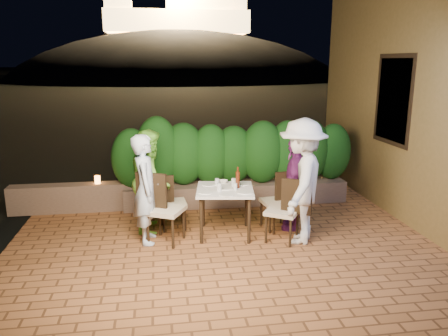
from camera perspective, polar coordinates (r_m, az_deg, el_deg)
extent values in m
plane|color=black|center=(6.27, 3.58, -11.42)|extent=(400.00, 400.00, 0.00)
cube|color=brown|center=(6.74, 2.66, -10.06)|extent=(7.00, 6.00, 0.15)
cube|color=olive|center=(8.96, 24.52, 11.63)|extent=(1.60, 5.00, 5.00)
cube|color=black|center=(8.15, 21.42, 8.29)|extent=(0.08, 1.00, 1.40)
cube|color=black|center=(8.14, 21.36, 8.29)|extent=(0.06, 1.15, 1.55)
cube|color=brown|center=(8.34, 1.62, -3.29)|extent=(4.20, 0.55, 0.40)
cube|color=brown|center=(8.35, -19.13, -3.69)|extent=(2.20, 0.30, 0.50)
ellipsoid|color=black|center=(65.96, -5.86, 7.96)|extent=(52.00, 40.00, 22.00)
cylinder|color=white|center=(6.49, -2.40, -3.20)|extent=(0.21, 0.21, 0.01)
cylinder|color=white|center=(6.88, -2.03, -2.19)|extent=(0.20, 0.20, 0.01)
cylinder|color=white|center=(6.50, 2.73, -3.16)|extent=(0.24, 0.24, 0.01)
cylinder|color=white|center=(6.93, 2.43, -2.09)|extent=(0.22, 0.22, 0.01)
cylinder|color=white|center=(6.70, 0.10, -2.63)|extent=(0.24, 0.24, 0.01)
cylinder|color=white|center=(6.38, 0.34, -3.48)|extent=(0.22, 0.22, 0.01)
cylinder|color=silver|center=(6.55, -0.63, -2.52)|extent=(0.07, 0.07, 0.12)
cylinder|color=silver|center=(6.85, -0.91, -1.82)|extent=(0.06, 0.06, 0.11)
cylinder|color=silver|center=(6.62, 1.47, -2.43)|extent=(0.06, 0.06, 0.10)
cylinder|color=silver|center=(6.81, 1.27, -1.88)|extent=(0.07, 0.07, 0.12)
imported|color=white|center=(7.01, -0.14, -1.77)|extent=(0.19, 0.19, 0.04)
imported|color=#C4DDFC|center=(6.53, -10.15, -2.74)|extent=(0.40, 0.60, 1.64)
imported|color=#83DF45|center=(7.02, -9.51, -1.57)|extent=(0.66, 0.83, 1.62)
imported|color=silver|center=(6.51, 10.11, -1.75)|extent=(1.18, 1.39, 1.86)
imported|color=#712672|center=(7.04, 9.23, -2.03)|extent=(0.66, 0.95, 1.50)
cylinder|color=orange|center=(8.19, -16.20, -1.48)|extent=(0.10, 0.10, 0.14)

